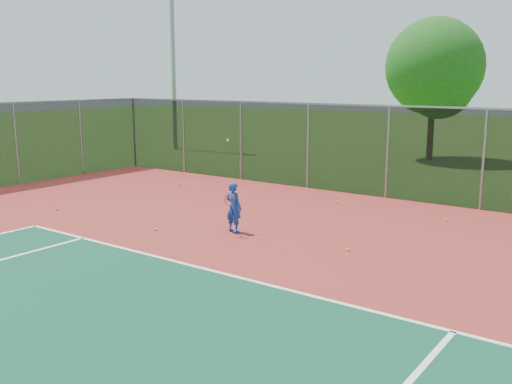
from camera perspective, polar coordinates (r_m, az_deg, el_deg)
ground at (r=7.92m, az=-2.56°, el=-17.81°), size 120.00×120.00×0.00m
court_apron at (r=9.40m, az=5.24°, el=-12.91°), size 30.00×20.00×0.02m
fence_back at (r=18.09m, az=21.79°, el=3.14°), size 30.00×0.06×3.03m
tennis_player at (r=14.42m, az=-2.25°, el=-1.52°), size 0.59×0.58×2.36m
practice_ball_1 at (r=20.62m, az=-6.68°, el=0.52°), size 0.07×0.07×0.07m
practice_ball_2 at (r=17.97m, az=-19.32°, el=-1.62°), size 0.07×0.07×0.07m
practice_ball_3 at (r=16.56m, az=18.47°, el=-2.63°), size 0.07×0.07×0.07m
practice_ball_4 at (r=13.15m, az=9.20°, el=-5.70°), size 0.07×0.07×0.07m
practice_ball_5 at (r=21.14m, az=-7.73°, el=0.75°), size 0.07×0.07×0.07m
practice_ball_6 at (r=14.94m, az=-9.96°, el=-3.67°), size 0.07×0.07×0.07m
practice_ball_7 at (r=18.12m, az=8.09°, el=-1.00°), size 0.07×0.07×0.07m
floodlight_nw at (r=32.38m, az=-8.37°, el=15.87°), size 0.90×0.40×11.58m
tree_back_left at (r=28.71m, az=17.53°, el=11.45°), size 4.60×4.60×6.75m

